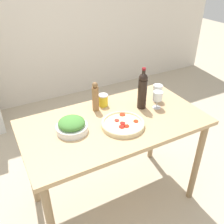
# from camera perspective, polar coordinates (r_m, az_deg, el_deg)

# --- Properties ---
(ground_plane) EXTENTS (14.00, 14.00, 0.00)m
(ground_plane) POSITION_cam_1_polar(r_m,az_deg,el_deg) (2.56, 0.43, -19.01)
(ground_plane) COLOR #BCAD93
(wall_back) EXTENTS (6.40, 0.08, 2.60)m
(wall_back) POSITION_cam_1_polar(r_m,az_deg,el_deg) (3.84, -17.09, 20.35)
(wall_back) COLOR silver
(wall_back) RESTS_ON ground_plane
(prep_counter) EXTENTS (1.44, 0.77, 0.90)m
(prep_counter) POSITION_cam_1_polar(r_m,az_deg,el_deg) (2.01, 0.52, -4.79)
(prep_counter) COLOR tan
(prep_counter) RESTS_ON ground_plane
(wine_bottle) EXTENTS (0.07, 0.07, 0.36)m
(wine_bottle) POSITION_cam_1_polar(r_m,az_deg,el_deg) (2.06, 6.98, 5.02)
(wine_bottle) COLOR black
(wine_bottle) RESTS_ON prep_counter
(wine_glass_near) EXTENTS (0.08, 0.08, 0.15)m
(wine_glass_near) POSITION_cam_1_polar(r_m,az_deg,el_deg) (2.10, 10.40, 3.46)
(wine_glass_near) COLOR silver
(wine_glass_near) RESTS_ON prep_counter
(wine_glass_far) EXTENTS (0.08, 0.08, 0.15)m
(wine_glass_far) POSITION_cam_1_polar(r_m,az_deg,el_deg) (2.21, 10.40, 4.97)
(wine_glass_far) COLOR silver
(wine_glass_far) RESTS_ON prep_counter
(pepper_mill) EXTENTS (0.05, 0.05, 0.25)m
(pepper_mill) POSITION_cam_1_polar(r_m,az_deg,el_deg) (2.03, -3.81, 3.43)
(pepper_mill) COLOR olive
(pepper_mill) RESTS_ON prep_counter
(salad_bowl) EXTENTS (0.23, 0.23, 0.11)m
(salad_bowl) POSITION_cam_1_polar(r_m,az_deg,el_deg) (1.83, -9.17, -3.09)
(salad_bowl) COLOR white
(salad_bowl) RESTS_ON prep_counter
(homemade_pizza) EXTENTS (0.33, 0.33, 0.04)m
(homemade_pizza) POSITION_cam_1_polar(r_m,az_deg,el_deg) (1.88, 2.52, -2.74)
(homemade_pizza) COLOR beige
(homemade_pizza) RESTS_ON prep_counter
(salt_canister) EXTENTS (0.08, 0.08, 0.11)m
(salt_canister) POSITION_cam_1_polar(r_m,az_deg,el_deg) (2.12, -2.02, 2.73)
(salt_canister) COLOR yellow
(salt_canister) RESTS_ON prep_counter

